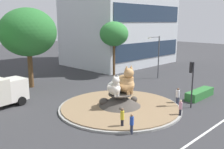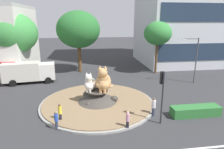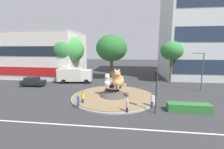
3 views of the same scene
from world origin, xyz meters
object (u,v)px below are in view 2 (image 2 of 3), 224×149
Objects in this scene: broadleaf_tree_behind_island at (158,34)px; cat_statue_calico at (104,81)px; streetlight_arm at (195,57)px; pedestrian_white_shirt at (153,106)px; cat_statue_white at (90,84)px; pedestrian_blue_shirt at (56,120)px; pedestrian_yellow_shirt at (60,112)px; traffic_light_mast at (162,88)px; second_tree_near_tower at (13,33)px; delivery_box_truck at (29,72)px; pedestrian_pink_shirt at (128,120)px; third_tree_left at (78,30)px.

cat_statue_calico is at bearing -131.27° from broadleaf_tree_behind_island.
pedestrian_white_shirt is (-8.78, -8.71, -2.76)m from streetlight_arm.
cat_statue_white is 1.32× the size of pedestrian_blue_shirt.
pedestrian_blue_shirt is (-14.03, -15.58, -5.63)m from broadleaf_tree_behind_island.
pedestrian_yellow_shirt is at bearing -17.42° from cat_statue_white.
traffic_light_mast is 0.47× the size of second_tree_near_tower.
pedestrian_blue_shirt is (-0.17, -1.13, -0.08)m from pedestrian_yellow_shirt.
cat_statue_calico reaches higher than delivery_box_truck.
streetlight_arm is at bearing -156.37° from pedestrian_yellow_shirt.
cat_statue_calico reaches higher than pedestrian_pink_shirt.
traffic_light_mast is 23.64m from second_tree_near_tower.
second_tree_near_tower is at bearing -117.09° from cat_statue_white.
broadleaf_tree_behind_island is 1.34× the size of streetlight_arm.
pedestrian_yellow_shirt is (-2.72, -3.54, -1.31)m from cat_statue_white.
traffic_light_mast is at bearing -51.00° from delivery_box_truck.
cat_statue_white is 0.34× the size of streetlight_arm.
cat_statue_calico is 17.50m from second_tree_near_tower.
pedestrian_white_shirt is (-0.15, 1.29, -2.26)m from traffic_light_mast.
second_tree_near_tower is at bearing -129.24° from pedestrian_pink_shirt.
broadleaf_tree_behind_island is 21.94m from second_tree_near_tower.
broadleaf_tree_behind_island is at bearing -68.67° from pedestrian_blue_shirt.
second_tree_near_tower reaches higher than pedestrian_white_shirt.
cat_statue_white is at bearing -140.70° from pedestrian_pink_shirt.
third_tree_left reaches higher than pedestrian_white_shirt.
delivery_box_truck is (-14.07, 13.24, -1.59)m from traffic_light_mast.
third_tree_left is 1.42× the size of delivery_box_truck.
third_tree_left is at bearing -31.55° from pedestrian_blue_shirt.
pedestrian_blue_shirt is (-1.57, -18.40, -6.18)m from third_tree_left.
delivery_box_truck is at bearing -172.69° from broadleaf_tree_behind_island.
cat_statue_white is 1.18× the size of pedestrian_white_shirt.
streetlight_arm is at bearing -87.02° from pedestrian_blue_shirt.
cat_statue_white is 5.67m from pedestrian_blue_shirt.
delivery_box_truck is at bearing -129.09° from pedestrian_pink_shirt.
pedestrian_yellow_shirt is at bearing -62.07° from second_tree_near_tower.
streetlight_arm reaches higher than cat_statue_white.
second_tree_near_tower is at bearing -121.78° from cat_statue_calico.
third_tree_left is at bearing -27.42° from pedestrian_white_shirt.
pedestrian_pink_shirt is at bearing 75.16° from pedestrian_white_shirt.
broadleaf_tree_behind_island is 1.19× the size of delivery_box_truck.
pedestrian_pink_shirt is at bearing -116.97° from broadleaf_tree_behind_island.
second_tree_near_tower is at bearing 34.49° from traffic_light_mast.
pedestrian_pink_shirt is at bearing 27.44° from cat_statue_calico.
traffic_light_mast is at bearing 168.14° from pedestrian_yellow_shirt.
cat_statue_calico is 1.76× the size of pedestrian_blue_shirt.
third_tree_left is at bearing 10.32° from traffic_light_mast.
pedestrian_white_shirt is at bearing -109.05° from pedestrian_blue_shirt.
cat_statue_calico reaches higher than pedestrian_white_shirt.
pedestrian_pink_shirt is (5.51, -1.95, -0.07)m from pedestrian_yellow_shirt.
broadleaf_tree_behind_island is (5.34, 15.73, 3.28)m from traffic_light_mast.
pedestrian_pink_shirt is at bearing -59.25° from delivery_box_truck.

